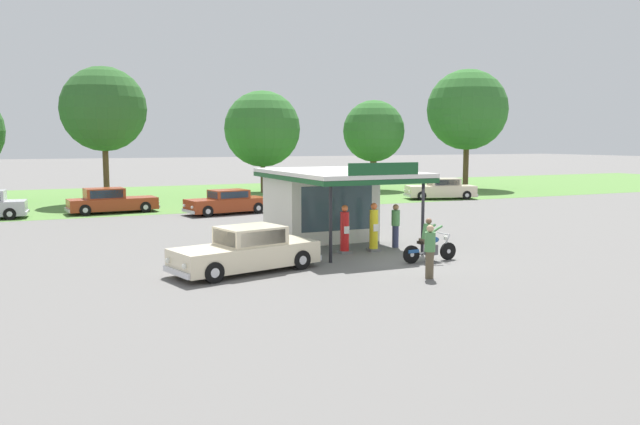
% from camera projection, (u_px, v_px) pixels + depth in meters
% --- Properties ---
extents(ground_plane, '(300.00, 300.00, 0.00)m').
position_uv_depth(ground_plane, '(408.00, 259.00, 22.97)').
color(ground_plane, slate).
extents(grass_verge_strip, '(120.00, 24.00, 0.01)m').
position_uv_depth(grass_verge_strip, '(207.00, 195.00, 50.16)').
color(grass_verge_strip, '#56843D').
rests_on(grass_verge_strip, ground).
extents(service_station_kiosk, '(4.76, 7.69, 3.54)m').
position_uv_depth(service_station_kiosk, '(324.00, 199.00, 27.23)').
color(service_station_kiosk, silver).
rests_on(service_station_kiosk, ground).
extents(gas_pump_nearside, '(0.44, 0.44, 1.88)m').
position_uv_depth(gas_pump_nearside, '(345.00, 231.00, 24.06)').
color(gas_pump_nearside, slate).
rests_on(gas_pump_nearside, ground).
extents(gas_pump_offside, '(0.44, 0.44, 1.91)m').
position_uv_depth(gas_pump_offside, '(374.00, 229.00, 24.57)').
color(gas_pump_offside, slate).
rests_on(gas_pump_offside, ground).
extents(motorcycle_with_rider, '(2.23, 0.70, 1.58)m').
position_uv_depth(motorcycle_with_rider, '(429.00, 244.00, 22.40)').
color(motorcycle_with_rider, black).
rests_on(motorcycle_with_rider, ground).
extents(featured_classic_sedan, '(5.33, 2.95, 1.50)m').
position_uv_depth(featured_classic_sedan, '(246.00, 251.00, 20.71)').
color(featured_classic_sedan, beige).
rests_on(featured_classic_sedan, ground).
extents(parked_car_back_row_centre_right, '(5.19, 2.64, 1.43)m').
position_uv_depth(parked_car_back_row_centre_right, '(227.00, 203.00, 37.26)').
color(parked_car_back_row_centre_right, '#993819').
rests_on(parked_car_back_row_centre_right, ground).
extents(parked_car_back_row_right, '(5.72, 2.82, 1.47)m').
position_uv_depth(parked_car_back_row_right, '(339.00, 195.00, 42.91)').
color(parked_car_back_row_right, '#E55993').
rests_on(parked_car_back_row_right, ground).
extents(parked_car_back_row_far_left, '(5.53, 3.23, 1.55)m').
position_uv_depth(parked_car_back_row_far_left, '(441.00, 189.00, 46.93)').
color(parked_car_back_row_far_left, beige).
rests_on(parked_car_back_row_far_left, ground).
extents(parked_car_back_row_left, '(5.44, 2.28, 1.51)m').
position_uv_depth(parked_car_back_row_left, '(111.00, 202.00, 37.76)').
color(parked_car_back_row_left, '#993819').
rests_on(parked_car_back_row_left, ground).
extents(bystander_standing_back_lot, '(0.34, 0.34, 1.62)m').
position_uv_depth(bystander_standing_back_lot, '(371.00, 208.00, 32.56)').
color(bystander_standing_back_lot, black).
rests_on(bystander_standing_back_lot, ground).
extents(bystander_strolling_foreground, '(0.34, 0.34, 1.77)m').
position_uv_depth(bystander_strolling_foreground, '(396.00, 224.00, 25.42)').
color(bystander_strolling_foreground, '#2D3351').
rests_on(bystander_strolling_foreground, ground).
extents(bystander_leaning_by_kiosk, '(0.34, 0.34, 1.70)m').
position_uv_depth(bystander_leaning_by_kiosk, '(430.00, 250.00, 19.63)').
color(bystander_leaning_by_kiosk, brown).
rests_on(bystander_leaning_by_kiosk, ground).
extents(tree_oak_far_left, '(5.43, 5.43, 7.93)m').
position_uv_depth(tree_oak_far_left, '(374.00, 131.00, 55.29)').
color(tree_oak_far_left, brown).
rests_on(tree_oak_far_left, ground).
extents(tree_oak_left, '(5.84, 5.84, 9.45)m').
position_uv_depth(tree_oak_left, '(105.00, 111.00, 43.36)').
color(tree_oak_left, brown).
rests_on(tree_oak_left, ground).
extents(tree_oak_right, '(7.26, 7.26, 10.78)m').
position_uv_depth(tree_oak_right, '(466.00, 112.00, 56.37)').
color(tree_oak_right, brown).
rests_on(tree_oak_right, ground).
extents(tree_oak_centre, '(6.34, 6.34, 8.51)m').
position_uv_depth(tree_oak_centre, '(264.00, 130.00, 52.17)').
color(tree_oak_centre, brown).
rests_on(tree_oak_centre, ground).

